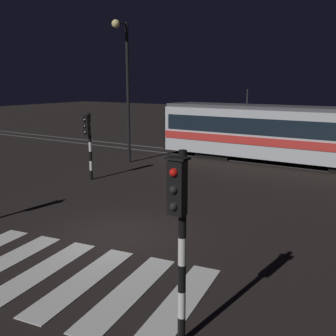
{
  "coord_description": "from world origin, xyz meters",
  "views": [
    {
      "loc": [
        7.65,
        -8.94,
        4.62
      ],
      "look_at": [
        -0.46,
        3.55,
        1.4
      ],
      "focal_mm": 43.22,
      "sensor_mm": 36.0,
      "label": 1
    }
  ],
  "objects": [
    {
      "name": "rail_far",
      "position": [
        0.0,
        14.24,
        0.01
      ],
      "size": [
        80.0,
        0.12,
        0.03
      ],
      "primitive_type": "cube",
      "color": "#59595E",
      "rests_on": "ground"
    },
    {
      "name": "street_lamp_trackside_left",
      "position": [
        -6.74,
        8.87,
        4.87
      ],
      "size": [
        0.44,
        1.21,
        7.76
      ],
      "color": "black",
      "rests_on": "ground"
    },
    {
      "name": "tram",
      "position": [
        0.7,
        13.52,
        1.74
      ],
      "size": [
        14.47,
        2.58,
        4.15
      ],
      "color": "silver",
      "rests_on": "ground"
    },
    {
      "name": "traffic_light_corner_near_right",
      "position": [
        4.33,
        -3.48,
        2.32
      ],
      "size": [
        0.36,
        0.42,
        3.52
      ],
      "color": "black",
      "rests_on": "ground"
    },
    {
      "name": "ground_plane",
      "position": [
        0.0,
        0.0,
        0.0
      ],
      "size": [
        120.0,
        120.0,
        0.0
      ],
      "primitive_type": "plane",
      "color": "black"
    },
    {
      "name": "crosswalk_zebra",
      "position": [
        0.0,
        -2.91,
        0.01
      ],
      "size": [
        8.56,
        4.86,
        0.02
      ],
      "color": "silver",
      "rests_on": "ground"
    },
    {
      "name": "traffic_light_corner_far_left",
      "position": [
        -5.63,
        4.7,
        2.1
      ],
      "size": [
        0.36,
        0.42,
        3.18
      ],
      "color": "black",
      "rests_on": "ground"
    },
    {
      "name": "rail_near",
      "position": [
        0.0,
        12.81,
        0.01
      ],
      "size": [
        80.0,
        0.12,
        0.03
      ],
      "primitive_type": "cube",
      "color": "#59595E",
      "rests_on": "ground"
    }
  ]
}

